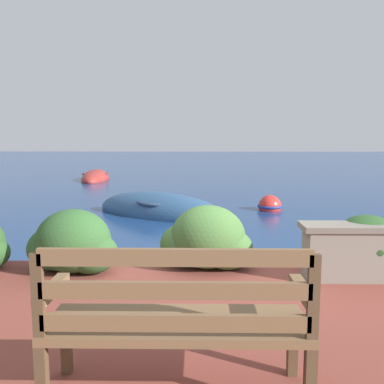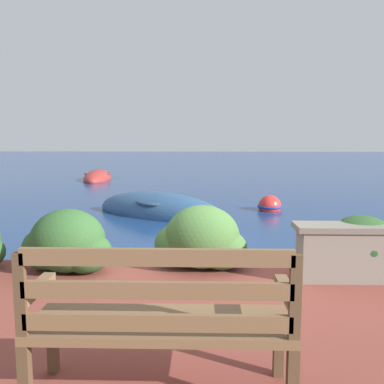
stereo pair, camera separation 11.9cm
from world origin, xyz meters
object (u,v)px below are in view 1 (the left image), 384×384
Objects in this scene: rowboat_far at (96,178)px; mooring_buoy at (270,206)px; rowboat_nearest at (160,212)px; park_bench at (177,318)px.

rowboat_far reaches higher than mooring_buoy.
rowboat_nearest is at bearing -163.69° from mooring_buoy.
mooring_buoy is (2.47, 0.72, 0.02)m from rowboat_nearest.
mooring_buoy is at bearing 35.28° from rowboat_far.
park_bench is 0.53× the size of rowboat_far.
rowboat_far is (-3.15, 7.33, -0.01)m from rowboat_nearest.
park_bench is 2.60× the size of mooring_buoy.
rowboat_nearest is 7.98m from rowboat_far.
mooring_buoy is at bearing 82.23° from park_bench.
rowboat_nearest is (-0.71, 6.74, -0.63)m from park_bench.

